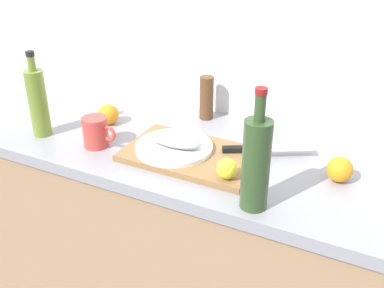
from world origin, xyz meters
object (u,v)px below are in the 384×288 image
object	(u,v)px
pepper_mill	(206,98)
coffee_mug_0	(96,132)
lemon_0	(227,169)
orange_0	(340,169)
fish_fillet	(174,140)
wine_bottle	(256,163)
white_plate	(174,147)
cutting_board	(192,155)
olive_oil_bottle	(38,102)
chef_knife	(256,149)

from	to	relation	value
pepper_mill	coffee_mug_0	bearing A→B (deg)	-121.91
lemon_0	orange_0	size ratio (longest dim) A/B	0.82
fish_fillet	coffee_mug_0	size ratio (longest dim) A/B	1.52
fish_fillet	wine_bottle	world-z (taller)	wine_bottle
white_plate	wine_bottle	distance (m)	0.38
lemon_0	coffee_mug_0	bearing A→B (deg)	177.25
cutting_board	wine_bottle	xyz separation A→B (m)	(0.27, -0.16, 0.12)
fish_fillet	wine_bottle	size ratio (longest dim) A/B	0.56
fish_fillet	wine_bottle	distance (m)	0.37
cutting_board	white_plate	size ratio (longest dim) A/B	1.71
fish_fillet	olive_oil_bottle	size ratio (longest dim) A/B	0.63
chef_knife	wine_bottle	xyz separation A→B (m)	(0.09, -0.26, 0.11)
lemon_0	wine_bottle	bearing A→B (deg)	-33.17
orange_0	cutting_board	bearing A→B (deg)	-170.67
cutting_board	orange_0	world-z (taller)	orange_0
olive_oil_bottle	coffee_mug_0	xyz separation A→B (m)	(0.23, 0.01, -0.07)
orange_0	wine_bottle	bearing A→B (deg)	-127.26
cutting_board	olive_oil_bottle	size ratio (longest dim) A/B	1.43
cutting_board	olive_oil_bottle	distance (m)	0.57
olive_oil_bottle	wine_bottle	xyz separation A→B (m)	(0.81, -0.08, 0.01)
chef_knife	lemon_0	bearing A→B (deg)	-125.12
cutting_board	fish_fillet	xyz separation A→B (m)	(-0.06, -0.01, 0.04)
lemon_0	orange_0	distance (m)	0.33
orange_0	olive_oil_bottle	bearing A→B (deg)	-171.00
wine_bottle	pepper_mill	size ratio (longest dim) A/B	2.06
pepper_mill	fish_fillet	bearing A→B (deg)	-84.39
lemon_0	fish_fillet	bearing A→B (deg)	158.76
white_plate	pepper_mill	xyz separation A→B (m)	(-0.03, 0.31, 0.05)
white_plate	cutting_board	bearing A→B (deg)	6.19
cutting_board	lemon_0	distance (m)	0.19
lemon_0	coffee_mug_0	size ratio (longest dim) A/B	0.50
white_plate	fish_fillet	size ratio (longest dim) A/B	1.33
coffee_mug_0	orange_0	bearing A→B (deg)	10.51
white_plate	chef_knife	distance (m)	0.26
coffee_mug_0	pepper_mill	distance (m)	0.44
fish_fillet	olive_oil_bottle	bearing A→B (deg)	-170.94
lemon_0	pepper_mill	world-z (taller)	pepper_mill
wine_bottle	orange_0	distance (m)	0.31
olive_oil_bottle	orange_0	size ratio (longest dim) A/B	3.97
wine_bottle	fish_fillet	bearing A→B (deg)	154.57
lemon_0	olive_oil_bottle	world-z (taller)	olive_oil_bottle
lemon_0	olive_oil_bottle	distance (m)	0.71
olive_oil_bottle	orange_0	xyz separation A→B (m)	(0.99, 0.16, -0.09)
fish_fillet	coffee_mug_0	xyz separation A→B (m)	(-0.26, -0.06, -0.00)
wine_bottle	coffee_mug_0	bearing A→B (deg)	170.99
wine_bottle	coffee_mug_0	world-z (taller)	wine_bottle
lemon_0	pepper_mill	distance (m)	0.47
olive_oil_bottle	wine_bottle	size ratio (longest dim) A/B	0.89
fish_fillet	chef_knife	size ratio (longest dim) A/B	0.70
white_plate	fish_fillet	bearing A→B (deg)	0.00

